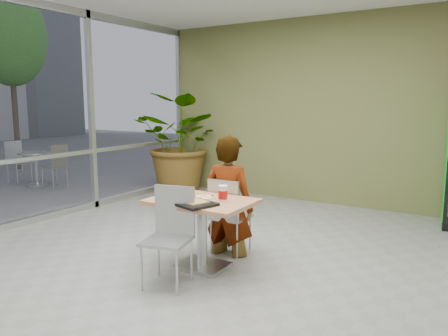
{
  "coord_description": "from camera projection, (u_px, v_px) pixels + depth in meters",
  "views": [
    {
      "loc": [
        2.69,
        -3.78,
        1.78
      ],
      "look_at": [
        0.0,
        0.49,
        1.0
      ],
      "focal_mm": 35.0,
      "sensor_mm": 36.0,
      "label": 1
    }
  ],
  "objects": [
    {
      "name": "ground",
      "position": [
        200.0,
        263.0,
        4.85
      ],
      "size": [
        7.0,
        7.0,
        0.0
      ],
      "primitive_type": "plane",
      "color": "gray",
      "rests_on": "ground"
    },
    {
      "name": "room_envelope",
      "position": [
        199.0,
        118.0,
        4.6
      ],
      "size": [
        6.0,
        7.0,
        3.2
      ],
      "primitive_type": null,
      "color": "#B9B3A7",
      "rests_on": "ground"
    },
    {
      "name": "storefront_frame",
      "position": [
        26.0,
        113.0,
        6.18
      ],
      "size": [
        0.1,
        7.0,
        3.2
      ],
      "primitive_type": null,
      "color": "#ABADAF",
      "rests_on": "ground"
    },
    {
      "name": "dining_table",
      "position": [
        202.0,
        219.0,
        4.62
      ],
      "size": [
        1.08,
        0.77,
        0.75
      ],
      "rotation": [
        0.0,
        0.0,
        0.02
      ],
      "color": "#B77B4E",
      "rests_on": "ground"
    },
    {
      "name": "chair_far",
      "position": [
        227.0,
        210.0,
        5.04
      ],
      "size": [
        0.41,
        0.42,
        0.9
      ],
      "rotation": [
        0.0,
        0.0,
        3.19
      ],
      "color": "#ABADAF",
      "rests_on": "ground"
    },
    {
      "name": "chair_near",
      "position": [
        171.0,
        227.0,
        4.26
      ],
      "size": [
        0.51,
        0.52,
        0.95
      ],
      "rotation": [
        0.0,
        0.0,
        0.25
      ],
      "color": "#ABADAF",
      "rests_on": "ground"
    },
    {
      "name": "seated_woman",
      "position": [
        229.0,
        208.0,
        5.08
      ],
      "size": [
        0.64,
        0.43,
        1.69
      ],
      "primitive_type": "imported",
      "rotation": [
        0.0,
        0.0,
        3.19
      ],
      "color": "black",
      "rests_on": "ground"
    },
    {
      "name": "pizza_plate",
      "position": [
        205.0,
        196.0,
        4.67
      ],
      "size": [
        0.29,
        0.28,
        0.03
      ],
      "color": "silver",
      "rests_on": "dining_table"
    },
    {
      "name": "soda_cup",
      "position": [
        223.0,
        194.0,
        4.48
      ],
      "size": [
        0.1,
        0.1,
        0.17
      ],
      "color": "silver",
      "rests_on": "dining_table"
    },
    {
      "name": "napkin_stack",
      "position": [
        166.0,
        198.0,
        4.62
      ],
      "size": [
        0.16,
        0.16,
        0.02
      ],
      "primitive_type": "cube",
      "rotation": [
        0.0,
        0.0,
        0.14
      ],
      "color": "silver",
      "rests_on": "dining_table"
    },
    {
      "name": "cafeteria_tray",
      "position": [
        192.0,
        203.0,
        4.37
      ],
      "size": [
        0.55,
        0.46,
        0.03
      ],
      "primitive_type": "cube",
      "rotation": [
        0.0,
        0.0,
        -0.28
      ],
      "color": "black",
      "rests_on": "dining_table"
    },
    {
      "name": "potted_plant",
      "position": [
        183.0,
        142.0,
        8.65
      ],
      "size": [
        1.76,
        1.53,
        1.92
      ],
      "primitive_type": "imported",
      "rotation": [
        0.0,
        0.0,
        -0.02
      ],
      "color": "#295E25",
      "rests_on": "ground"
    }
  ]
}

